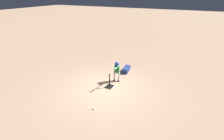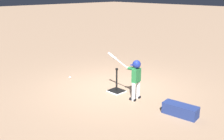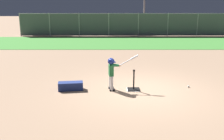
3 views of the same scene
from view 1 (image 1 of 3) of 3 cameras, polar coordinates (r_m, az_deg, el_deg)
The scene contains 6 objects.
ground_plane at distance 8.93m, azimuth -2.06°, elevation -6.08°, with size 90.00×90.00×0.00m, color #93755B.
home_plate at distance 9.07m, azimuth -0.70°, elevation -5.46°, with size 0.44×0.44×0.02m, color white.
batting_tee at distance 9.02m, azimuth -0.79°, elevation -4.95°, with size 0.42×0.38×0.72m.
batter_child at distance 9.32m, azimuth 1.53°, elevation 0.24°, with size 1.06×0.37×1.21m.
baseball at distance 7.52m, azimuth -6.02°, elevation -12.40°, with size 0.07×0.07×0.07m, color white.
equipment_bag at distance 10.77m, azimuth 4.69°, elevation 0.24°, with size 0.84×0.32×0.28m, color navy.
Camera 1 is at (6.71, 3.79, 4.52)m, focal length 28.00 mm.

